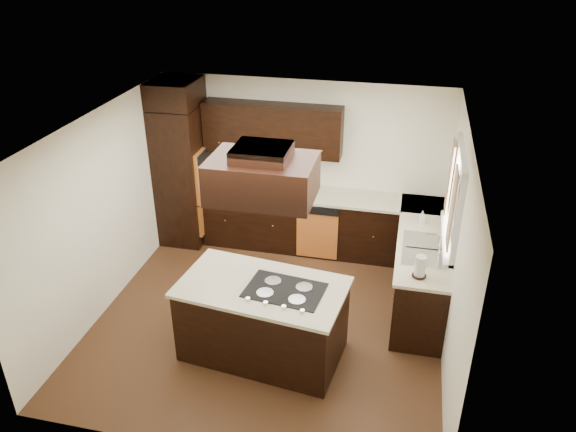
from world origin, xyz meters
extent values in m
cube|color=brown|center=(0.00, 0.00, -0.01)|extent=(4.20, 4.20, 0.02)
cube|color=white|center=(0.00, 0.00, 2.51)|extent=(4.20, 4.20, 0.02)
cube|color=white|center=(0.00, 2.11, 1.25)|extent=(4.20, 0.02, 2.50)
cube|color=white|center=(0.00, -2.11, 1.25)|extent=(4.20, 0.02, 2.50)
cube|color=white|center=(-2.11, 0.00, 1.25)|extent=(0.02, 4.20, 2.50)
cube|color=white|center=(2.11, 0.00, 1.25)|extent=(0.02, 4.20, 2.50)
cube|color=black|center=(-1.78, 1.71, 1.06)|extent=(0.65, 0.75, 2.12)
cube|color=orange|center=(-1.43, 1.71, 1.12)|extent=(0.05, 0.62, 0.78)
cube|color=black|center=(0.03, 1.80, 0.44)|extent=(2.93, 0.60, 0.88)
cube|color=black|center=(1.80, 0.90, 0.44)|extent=(0.60, 2.40, 0.88)
cube|color=beige|center=(0.03, 1.79, 0.90)|extent=(2.93, 0.63, 0.04)
cube|color=beige|center=(1.79, 0.90, 0.90)|extent=(0.63, 2.40, 0.04)
cube|color=black|center=(-0.43, 1.93, 1.81)|extent=(2.00, 0.34, 0.72)
cube|color=orange|center=(0.33, 1.50, 0.40)|extent=(0.60, 0.05, 0.72)
cube|color=silver|center=(2.07, 0.55, 1.65)|extent=(0.06, 1.32, 1.12)
cube|color=white|center=(2.10, 0.55, 1.65)|extent=(0.00, 1.20, 1.00)
cube|color=beige|center=(2.01, 0.13, 1.70)|extent=(0.02, 0.34, 0.90)
cube|color=beige|center=(2.01, 0.97, 1.70)|extent=(0.02, 0.34, 0.90)
cube|color=silver|center=(1.80, 0.55, 0.92)|extent=(0.52, 0.84, 0.01)
cube|color=black|center=(0.09, -0.63, 0.44)|extent=(1.85, 1.16, 0.88)
cube|color=beige|center=(0.09, -0.63, 0.90)|extent=(1.92, 1.23, 0.04)
cube|color=black|center=(0.35, -0.66, 0.93)|extent=(0.89, 0.65, 0.01)
cube|color=black|center=(0.10, -0.55, 2.16)|extent=(1.05, 0.72, 0.42)
cube|color=black|center=(0.10, -0.55, 2.44)|extent=(0.55, 0.50, 0.13)
cylinder|color=silver|center=(-1.07, 1.73, 0.97)|extent=(0.15, 0.15, 0.10)
cone|color=silver|center=(-1.07, 1.73, 1.15)|extent=(0.13, 0.13, 0.26)
cube|color=black|center=(-0.65, 1.74, 1.09)|extent=(0.42, 0.15, 0.34)
imported|color=silver|center=(-1.22, 1.70, 0.95)|extent=(0.33, 0.33, 0.07)
imported|color=silver|center=(1.76, 1.23, 1.00)|extent=(0.08, 0.09, 0.17)
cylinder|color=silver|center=(1.75, -0.07, 1.05)|extent=(0.12, 0.12, 0.26)
camera|label=1|loc=(1.48, -5.48, 4.42)|focal=35.00mm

